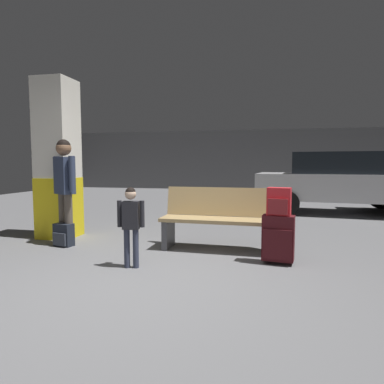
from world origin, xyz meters
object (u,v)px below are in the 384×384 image
(structural_pillar, at_px, (58,160))
(backpack_bright, at_px, (279,202))
(bench, at_px, (218,219))
(backpack_dark_floor, at_px, (64,235))
(adult, at_px, (65,180))
(child, at_px, (131,218))
(suitcase, at_px, (278,238))
(parked_car_near, at_px, (342,181))

(structural_pillar, xyz_separation_m, backpack_bright, (3.54, -0.82, -0.53))
(bench, bearing_deg, backpack_dark_floor, -172.69)
(adult, bearing_deg, child, -31.40)
(structural_pillar, bearing_deg, adult, -48.67)
(suitcase, bearing_deg, backpack_dark_floor, 175.47)
(backpack_bright, xyz_separation_m, child, (-1.71, -0.52, -0.18))
(suitcase, distance_m, adult, 3.21)
(backpack_dark_floor, distance_m, parked_car_near, 6.55)
(backpack_bright, height_order, backpack_dark_floor, backpack_bright)
(structural_pillar, xyz_separation_m, parked_car_near, (5.24, 3.84, -0.49))
(suitcase, bearing_deg, backpack_bright, -112.94)
(suitcase, relative_size, adult, 0.38)
(bench, xyz_separation_m, backpack_dark_floor, (-2.29, -0.29, -0.28))
(child, distance_m, adult, 1.70)
(backpack_bright, bearing_deg, bench, 146.70)
(structural_pillar, height_order, backpack_bright, structural_pillar)
(backpack_bright, bearing_deg, parked_car_near, 70.03)
(backpack_bright, bearing_deg, suitcase, 67.06)
(bench, xyz_separation_m, backpack_bright, (0.82, -0.54, 0.33))
(adult, bearing_deg, suitcase, -6.15)
(structural_pillar, distance_m, adult, 0.71)
(backpack_bright, xyz_separation_m, adult, (-3.12, 0.34, 0.21))
(suitcase, bearing_deg, child, -162.96)
(backpack_dark_floor, bearing_deg, bench, 7.31)
(parked_car_near, bearing_deg, structural_pillar, -143.77)
(backpack_dark_floor, bearing_deg, adult, 96.75)
(bench, relative_size, parked_car_near, 0.38)
(structural_pillar, bearing_deg, suitcase, -13.00)
(structural_pillar, relative_size, adult, 1.64)
(child, bearing_deg, parked_car_near, 56.70)
(suitcase, xyz_separation_m, adult, (-3.12, 0.34, 0.67))
(suitcase, xyz_separation_m, backpack_bright, (-0.00, -0.00, 0.45))
(bench, relative_size, backpack_bright, 4.76)
(bench, xyz_separation_m, child, (-0.89, -1.06, 0.15))
(suitcase, distance_m, child, 1.81)
(child, height_order, parked_car_near, parked_car_near)
(bench, distance_m, backpack_dark_floor, 2.32)
(adult, xyz_separation_m, parked_car_near, (4.81, 4.32, -0.18))
(backpack_dark_floor, bearing_deg, child, -28.86)
(structural_pillar, xyz_separation_m, adult, (0.42, -0.48, -0.31))
(suitcase, height_order, backpack_bright, backpack_bright)
(child, bearing_deg, backpack_bright, 17.03)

